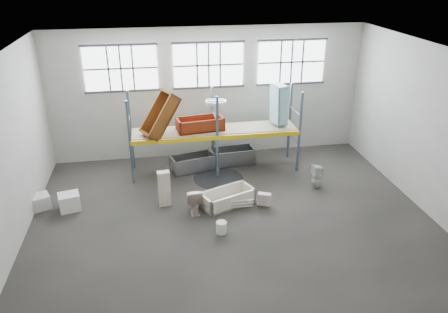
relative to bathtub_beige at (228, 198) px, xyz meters
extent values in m
cube|color=#443E3A|center=(0.00, -0.84, -0.30)|extent=(12.00, 10.00, 0.10)
cube|color=silver|center=(0.00, -0.84, 4.80)|extent=(12.00, 10.00, 0.10)
cube|color=#A29F96|center=(0.00, 4.21, 2.25)|extent=(12.00, 0.10, 5.00)
cube|color=#B9B5AC|center=(0.00, -5.89, 2.25)|extent=(12.00, 0.10, 5.00)
cube|color=#BAB6AD|center=(-6.05, -0.84, 2.25)|extent=(0.10, 10.00, 5.00)
cube|color=#B3B0A6|center=(6.05, -0.84, 2.25)|extent=(0.10, 10.00, 5.00)
cube|color=white|center=(-3.20, 4.10, 3.35)|extent=(2.60, 0.04, 1.60)
cube|color=white|center=(0.00, 4.10, 3.35)|extent=(2.60, 0.04, 1.60)
cube|color=white|center=(3.20, 4.10, 3.35)|extent=(2.60, 0.04, 1.60)
cube|color=slate|center=(-3.00, 2.06, 1.25)|extent=(0.08, 0.08, 3.00)
cube|color=slate|center=(-3.00, 3.26, 1.25)|extent=(0.08, 0.08, 3.00)
cube|color=slate|center=(0.00, 2.06, 1.25)|extent=(0.08, 0.08, 3.00)
cube|color=slate|center=(0.00, 3.26, 1.25)|extent=(0.08, 0.08, 3.00)
cube|color=slate|center=(3.00, 2.06, 1.25)|extent=(0.08, 0.08, 3.00)
cube|color=slate|center=(3.00, 3.26, 1.25)|extent=(0.08, 0.08, 3.00)
cube|color=yellow|center=(0.00, 2.06, 1.25)|extent=(6.00, 0.10, 0.14)
cube|color=yellow|center=(0.00, 3.26, 1.25)|extent=(6.00, 0.10, 0.14)
cube|color=gray|center=(0.00, 2.66, 1.33)|extent=(5.90, 1.10, 0.03)
cylinder|color=black|center=(0.00, 1.86, -0.24)|extent=(1.80, 1.80, 0.00)
cube|color=#C5ADA3|center=(1.12, -0.33, 0.03)|extent=(0.45, 0.34, 0.39)
imported|color=beige|center=(0.66, -0.11, -0.09)|extent=(0.54, 0.54, 0.14)
imported|color=beige|center=(-1.11, -0.23, 0.17)|extent=(0.51, 0.84, 0.84)
cube|color=beige|center=(-1.98, 0.31, 0.34)|extent=(0.40, 0.28, 1.18)
imported|color=silver|center=(3.23, 0.62, 0.18)|extent=(0.46, 0.45, 0.85)
imported|color=silver|center=(0.03, 2.53, 1.85)|extent=(0.81, 0.66, 0.65)
cylinder|color=silver|center=(-0.45, -1.54, -0.07)|extent=(0.36, 0.36, 0.36)
cube|color=white|center=(-4.94, 0.53, 0.02)|extent=(0.74, 0.67, 0.54)
cube|color=silver|center=(-5.86, 0.78, -0.02)|extent=(0.70, 0.70, 0.45)
camera|label=1|loc=(-2.15, -12.03, 6.98)|focal=35.20mm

